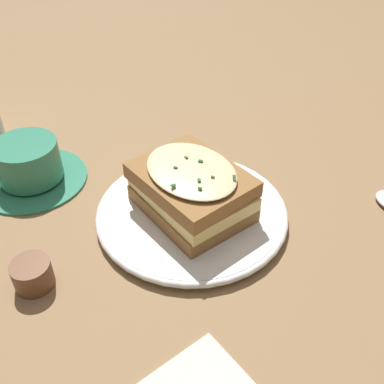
{
  "coord_description": "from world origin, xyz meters",
  "views": [
    {
      "loc": [
        -0.32,
        0.27,
        0.4
      ],
      "look_at": [
        -0.0,
        -0.02,
        0.04
      ],
      "focal_mm": 42.0,
      "sensor_mm": 36.0,
      "label": 1
    }
  ],
  "objects": [
    {
      "name": "ground_plane",
      "position": [
        0.0,
        0.0,
        0.0
      ],
      "size": [
        2.4,
        2.4,
        0.0
      ],
      "primitive_type": "plane",
      "color": "olive"
    },
    {
      "name": "dinner_plate",
      "position": [
        -0.0,
        -0.02,
        0.01
      ],
      "size": [
        0.25,
        0.25,
        0.01
      ],
      "color": "white",
      "rests_on": "ground_plane"
    },
    {
      "name": "sandwich",
      "position": [
        -0.0,
        -0.02,
        0.05
      ],
      "size": [
        0.15,
        0.12,
        0.07
      ],
      "rotation": [
        0.0,
        0.0,
        3.06
      ],
      "color": "olive",
      "rests_on": "dinner_plate"
    },
    {
      "name": "teacup_with_saucer",
      "position": [
        0.21,
        0.1,
        0.03
      ],
      "size": [
        0.16,
        0.16,
        0.06
      ],
      "rotation": [
        0.0,
        0.0,
        1.37
      ],
      "color": "#338466",
      "rests_on": "ground_plane"
    },
    {
      "name": "condiment_pot",
      "position": [
        0.04,
        0.18,
        0.02
      ],
      "size": [
        0.04,
        0.04,
        0.03
      ],
      "primitive_type": "cylinder",
      "color": "brown",
      "rests_on": "ground_plane"
    }
  ]
}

